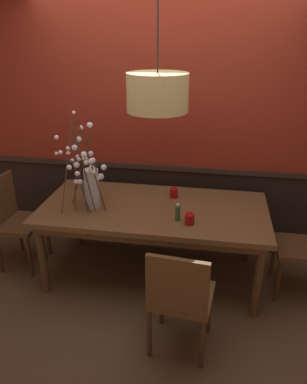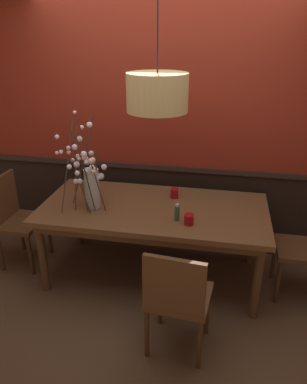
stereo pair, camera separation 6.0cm
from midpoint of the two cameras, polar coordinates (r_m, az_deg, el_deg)
The scene contains 11 objects.
ground_plane at distance 3.73m, azimuth 0.47°, elevation -12.58°, with size 24.00×24.00×0.00m, color brown.
back_wall at distance 3.75m, azimuth 2.44°, elevation 10.82°, with size 5.15×0.14×2.77m.
dining_table at distance 3.38m, azimuth 0.51°, elevation -3.48°, with size 2.04×1.00×0.74m.
chair_far_side_right at distance 4.21m, azimuth 6.26°, elevation 0.02°, with size 0.48×0.45×0.94m.
chair_near_side_right at distance 2.69m, azimuth 4.31°, elevation -15.67°, with size 0.48×0.45×0.89m.
chair_head_west_end at distance 3.90m, azimuth -20.12°, elevation -3.40°, with size 0.39×0.46×0.93m.
vase_with_blossoms at distance 3.29m, azimuth -9.28°, elevation 1.64°, with size 0.45×0.42×0.83m.
candle_holder_nearer_center at distance 3.51m, azimuth 3.73°, elevation -0.17°, with size 0.08×0.08×0.09m.
candle_holder_nearer_edge at distance 3.05m, azimuth 6.03°, elevation -4.20°, with size 0.08×0.08×0.09m.
condiment_bottle at distance 3.09m, azimuth 4.19°, elevation -3.19°, with size 0.04×0.04×0.15m.
pendant_lamp at distance 2.96m, azimuth 1.20°, elevation 15.04°, with size 0.48×0.48×1.15m.
Camera 2 is at (0.58, -2.95, 2.21)m, focal length 34.67 mm.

